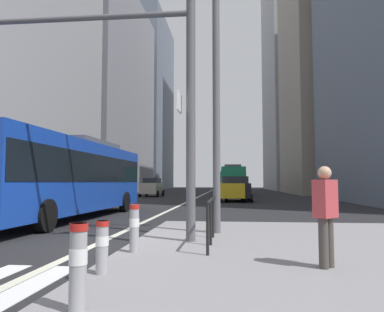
{
  "coord_description": "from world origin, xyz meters",
  "views": [
    {
      "loc": [
        3.22,
        -8.81,
        1.5
      ],
      "look_at": [
        -1.11,
        33.39,
        4.52
      ],
      "focal_mm": 34.47,
      "sensor_mm": 36.0,
      "label": 1
    }
  ],
  "objects_px": {
    "car_receding_near": "(238,189)",
    "bollard_left": "(102,244)",
    "city_bus_blue_oncoming": "(68,174)",
    "bollard_right": "(134,226)",
    "city_bus_red_distant": "(226,180)",
    "car_oncoming_mid": "(152,187)",
    "pedestrian_waiting": "(325,211)",
    "bollard_front": "(78,262)",
    "city_bus_red_receding": "(232,179)",
    "traffic_signal_gantry": "(100,74)",
    "car_receding_far": "(232,189)",
    "street_lamp_post": "(216,45)"
  },
  "relations": [
    {
      "from": "car_receding_near",
      "to": "bollard_left",
      "type": "relative_size",
      "value": 5.81
    },
    {
      "from": "city_bus_blue_oncoming",
      "to": "bollard_right",
      "type": "relative_size",
      "value": 13.3
    },
    {
      "from": "city_bus_red_distant",
      "to": "bollard_left",
      "type": "xyz_separation_m",
      "value": [
        -1.27,
        -58.75,
        -1.25
      ]
    },
    {
      "from": "car_oncoming_mid",
      "to": "bollard_left",
      "type": "relative_size",
      "value": 5.49
    },
    {
      "from": "city_bus_red_distant",
      "to": "pedestrian_waiting",
      "type": "distance_m",
      "value": 58.05
    },
    {
      "from": "car_receding_near",
      "to": "bollard_right",
      "type": "bearing_deg",
      "value": -96.38
    },
    {
      "from": "bollard_front",
      "to": "bollard_right",
      "type": "xyz_separation_m",
      "value": [
        -0.25,
        3.27,
        -0.0
      ]
    },
    {
      "from": "city_bus_red_distant",
      "to": "bollard_front",
      "type": "bearing_deg",
      "value": -90.93
    },
    {
      "from": "city_bus_red_receding",
      "to": "city_bus_blue_oncoming",
      "type": "bearing_deg",
      "value": -103.56
    },
    {
      "from": "car_receding_near",
      "to": "traffic_signal_gantry",
      "type": "bearing_deg",
      "value": -100.25
    },
    {
      "from": "city_bus_red_distant",
      "to": "car_receding_far",
      "type": "bearing_deg",
      "value": -88.77
    },
    {
      "from": "car_receding_far",
      "to": "city_bus_red_receding",
      "type": "bearing_deg",
      "value": 89.49
    },
    {
      "from": "city_bus_red_distant",
      "to": "traffic_signal_gantry",
      "type": "height_order",
      "value": "traffic_signal_gantry"
    },
    {
      "from": "city_bus_red_distant",
      "to": "city_bus_red_receding",
      "type": "bearing_deg",
      "value": -87.62
    },
    {
      "from": "traffic_signal_gantry",
      "to": "bollard_right",
      "type": "xyz_separation_m",
      "value": [
        1.27,
        -1.43,
        -3.48
      ]
    },
    {
      "from": "bollard_right",
      "to": "pedestrian_waiting",
      "type": "xyz_separation_m",
      "value": [
        3.37,
        -0.96,
        0.38
      ]
    },
    {
      "from": "car_receding_near",
      "to": "car_receding_far",
      "type": "bearing_deg",
      "value": -154.09
    },
    {
      "from": "traffic_signal_gantry",
      "to": "bollard_right",
      "type": "distance_m",
      "value": 3.97
    },
    {
      "from": "city_bus_red_receding",
      "to": "street_lamp_post",
      "type": "height_order",
      "value": "street_lamp_post"
    },
    {
      "from": "city_bus_red_distant",
      "to": "bollard_front",
      "type": "relative_size",
      "value": 12.08
    },
    {
      "from": "car_receding_near",
      "to": "traffic_signal_gantry",
      "type": "height_order",
      "value": "traffic_signal_gantry"
    },
    {
      "from": "city_bus_red_distant",
      "to": "car_receding_near",
      "type": "bearing_deg",
      "value": -87.94
    },
    {
      "from": "city_bus_red_receding",
      "to": "bollard_left",
      "type": "relative_size",
      "value": 13.96
    },
    {
      "from": "bollard_left",
      "to": "street_lamp_post",
      "type": "bearing_deg",
      "value": 71.51
    },
    {
      "from": "car_oncoming_mid",
      "to": "bollard_front",
      "type": "relative_size",
      "value": 4.66
    },
    {
      "from": "city_bus_red_distant",
      "to": "car_receding_near",
      "type": "xyz_separation_m",
      "value": [
        1.25,
        -34.82,
        -0.85
      ]
    },
    {
      "from": "city_bus_red_receding",
      "to": "pedestrian_waiting",
      "type": "distance_m",
      "value": 36.91
    },
    {
      "from": "bollard_left",
      "to": "car_oncoming_mid",
      "type": "bearing_deg",
      "value": 100.81
    },
    {
      "from": "bollard_left",
      "to": "car_receding_far",
      "type": "bearing_deg",
      "value": 85.11
    },
    {
      "from": "car_receding_near",
      "to": "bollard_right",
      "type": "relative_size",
      "value": 4.96
    },
    {
      "from": "bollard_front",
      "to": "car_receding_near",
      "type": "bearing_deg",
      "value": 85.0
    },
    {
      "from": "city_bus_red_receding",
      "to": "bollard_right",
      "type": "relative_size",
      "value": 11.92
    },
    {
      "from": "city_bus_red_receding",
      "to": "pedestrian_waiting",
      "type": "bearing_deg",
      "value": -88.05
    },
    {
      "from": "car_receding_near",
      "to": "street_lamp_post",
      "type": "distance_m",
      "value": 19.83
    },
    {
      "from": "city_bus_blue_oncoming",
      "to": "bollard_front",
      "type": "xyz_separation_m",
      "value": [
        5.01,
        -10.71,
        -1.18
      ]
    },
    {
      "from": "car_receding_far",
      "to": "bollard_right",
      "type": "relative_size",
      "value": 4.82
    },
    {
      "from": "city_bus_blue_oncoming",
      "to": "car_receding_near",
      "type": "distance_m",
      "value": 16.48
    },
    {
      "from": "car_oncoming_mid",
      "to": "pedestrian_waiting",
      "type": "xyz_separation_m",
      "value": [
        9.65,
        -31.97,
        0.05
      ]
    },
    {
      "from": "city_bus_red_distant",
      "to": "car_oncoming_mid",
      "type": "xyz_separation_m",
      "value": [
        -7.52,
        -26.04,
        -0.85
      ]
    },
    {
      "from": "car_oncoming_mid",
      "to": "car_receding_near",
      "type": "distance_m",
      "value": 12.41
    },
    {
      "from": "bollard_front",
      "to": "bollard_left",
      "type": "bearing_deg",
      "value": 100.59
    },
    {
      "from": "car_receding_far",
      "to": "traffic_signal_gantry",
      "type": "distance_m",
      "value": 21.05
    },
    {
      "from": "city_bus_red_receding",
      "to": "bollard_left",
      "type": "height_order",
      "value": "city_bus_red_receding"
    },
    {
      "from": "car_receding_near",
      "to": "bollard_left",
      "type": "height_order",
      "value": "car_receding_near"
    },
    {
      "from": "traffic_signal_gantry",
      "to": "bollard_right",
      "type": "relative_size",
      "value": 7.24
    },
    {
      "from": "city_bus_red_receding",
      "to": "bollard_left",
      "type": "bearing_deg",
      "value": -93.27
    },
    {
      "from": "car_receding_far",
      "to": "bollard_right",
      "type": "distance_m",
      "value": 22.08
    },
    {
      "from": "traffic_signal_gantry",
      "to": "pedestrian_waiting",
      "type": "bearing_deg",
      "value": -27.25
    },
    {
      "from": "city_bus_red_receding",
      "to": "pedestrian_waiting",
      "type": "relative_size",
      "value": 6.76
    },
    {
      "from": "bollard_front",
      "to": "city_bus_blue_oncoming",
      "type": "bearing_deg",
      "value": 115.05
    }
  ]
}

